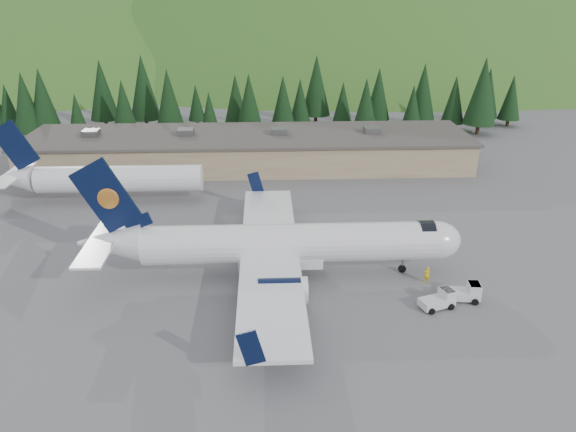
% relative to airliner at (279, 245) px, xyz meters
% --- Properties ---
extents(ground, '(600.00, 600.00, 0.00)m').
position_rel_airliner_xyz_m(ground, '(1.12, 0.00, -3.38)').
color(ground, '#59595E').
extents(airliner, '(38.10, 35.70, 12.70)m').
position_rel_airliner_xyz_m(airliner, '(0.00, 0.00, 0.00)').
color(airliner, white).
rests_on(airliner, ground).
extents(second_airliner, '(27.50, 11.00, 10.05)m').
position_rel_airliner_xyz_m(second_airliner, '(-23.81, 22.00, -0.06)').
color(second_airliner, white).
rests_on(second_airliner, ground).
extents(baggage_tug_a, '(3.49, 2.68, 1.68)m').
position_rel_airliner_xyz_m(baggage_tug_a, '(14.46, -6.78, -2.63)').
color(baggage_tug_a, silver).
rests_on(baggage_tug_a, ground).
extents(baggage_tug_b, '(3.42, 2.25, 1.75)m').
position_rel_airliner_xyz_m(baggage_tug_b, '(17.21, -5.66, -2.60)').
color(baggage_tug_b, silver).
rests_on(baggage_tug_b, ground).
extents(terminal_building, '(71.00, 17.00, 6.10)m').
position_rel_airliner_xyz_m(terminal_building, '(-3.89, 38.00, -0.76)').
color(terminal_building, '#8C7156').
rests_on(terminal_building, ground).
extents(ramp_worker, '(0.65, 0.44, 1.72)m').
position_rel_airliner_xyz_m(ramp_worker, '(14.55, -2.18, -2.52)').
color(ramp_worker, yellow).
rests_on(ramp_worker, ground).
extents(tree_line, '(112.69, 17.28, 13.68)m').
position_rel_airliner_xyz_m(tree_line, '(-4.39, 60.48, 3.68)').
color(tree_line, black).
rests_on(tree_line, ground).
extents(hills, '(614.00, 330.00, 300.00)m').
position_rel_airliner_xyz_m(hills, '(54.45, 207.38, -86.18)').
color(hills, '#255B1B').
rests_on(hills, ground).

